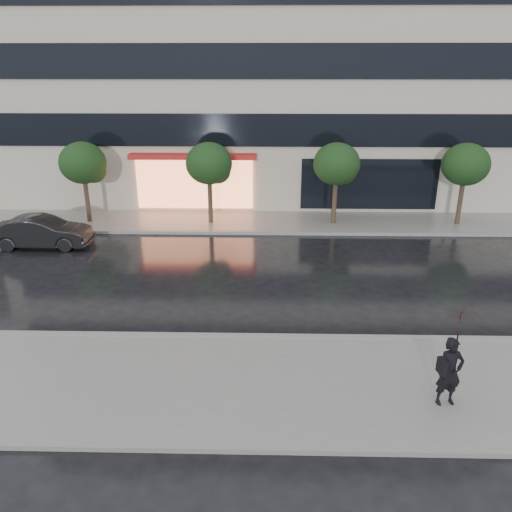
{
  "coord_description": "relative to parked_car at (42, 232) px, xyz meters",
  "views": [
    {
      "loc": [
        -0.26,
        -13.42,
        7.33
      ],
      "look_at": [
        -0.6,
        2.02,
        1.4
      ],
      "focal_mm": 35.0,
      "sensor_mm": 36.0,
      "label": 1
    }
  ],
  "objects": [
    {
      "name": "ground",
      "position": [
        9.85,
        -6.57,
        -0.67
      ],
      "size": [
        120.0,
        120.0,
        0.0
      ],
      "primitive_type": "plane",
      "color": "black",
      "rests_on": "ground"
    },
    {
      "name": "sidewalk_near",
      "position": [
        9.85,
        -9.82,
        -0.61
      ],
      "size": [
        60.0,
        4.5,
        0.12
      ],
      "primitive_type": "cube",
      "color": "slate",
      "rests_on": "ground"
    },
    {
      "name": "tree_far_east",
      "position": [
        18.91,
        3.46,
        2.25
      ],
      "size": [
        2.2,
        2.2,
        3.99
      ],
      "color": "#33261C",
      "rests_on": "ground"
    },
    {
      "name": "curb_near",
      "position": [
        9.85,
        -7.57,
        -0.6
      ],
      "size": [
        60.0,
        0.25,
        0.14
      ],
      "primitive_type": "cube",
      "color": "gray",
      "rests_on": "ground"
    },
    {
      "name": "tree_far_west",
      "position": [
        0.91,
        3.46,
        2.25
      ],
      "size": [
        2.2,
        2.2,
        3.99
      ],
      "color": "#33261C",
      "rests_on": "ground"
    },
    {
      "name": "curb_far",
      "position": [
        9.85,
        1.93,
        -0.6
      ],
      "size": [
        60.0,
        0.25,
        0.14
      ],
      "primitive_type": "cube",
      "color": "gray",
      "rests_on": "ground"
    },
    {
      "name": "sidewalk_far",
      "position": [
        9.85,
        3.68,
        -0.61
      ],
      "size": [
        60.0,
        3.5,
        0.12
      ],
      "primitive_type": "cube",
      "color": "slate",
      "rests_on": "ground"
    },
    {
      "name": "office_building",
      "position": [
        9.85,
        11.4,
        8.33
      ],
      "size": [
        30.0,
        12.76,
        18.0
      ],
      "color": "#B4AB98",
      "rests_on": "ground"
    },
    {
      "name": "tree_mid_east",
      "position": [
        12.91,
        3.46,
        2.25
      ],
      "size": [
        2.2,
        2.2,
        3.99
      ],
      "color": "#33261C",
      "rests_on": "ground"
    },
    {
      "name": "parked_car",
      "position": [
        0.0,
        0.0,
        0.0
      ],
      "size": [
        4.12,
        1.49,
        1.35
      ],
      "primitive_type": "imported",
      "rotation": [
        0.0,
        0.0,
        1.59
      ],
      "color": "black",
      "rests_on": "ground"
    },
    {
      "name": "pedestrian_with_umbrella",
      "position": [
        13.73,
        -10.47,
        0.99
      ],
      "size": [
        1.09,
        1.1,
        2.35
      ],
      "rotation": [
        0.0,
        0.0,
        0.17
      ],
      "color": "black",
      "rests_on": "sidewalk_near"
    },
    {
      "name": "tree_mid_west",
      "position": [
        6.91,
        3.46,
        2.25
      ],
      "size": [
        2.2,
        2.2,
        3.99
      ],
      "color": "#33261C",
      "rests_on": "ground"
    }
  ]
}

